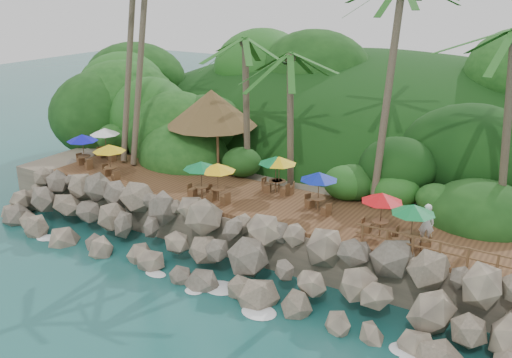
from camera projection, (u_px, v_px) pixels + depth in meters
The scene contains 12 objects.
ground at pixel (186, 287), 26.55m from camera, with size 140.00×140.00×0.00m, color #19514F.
land_base at pixel (335, 171), 39.07m from camera, with size 32.00×25.20×2.10m, color gray.
jungle_hill at pixel (375, 158), 45.44m from camera, with size 44.80×28.00×15.40m, color #143811.
seawall at pixel (212, 247), 27.78m from camera, with size 29.00×4.00×2.30m, color gray, non-canonical shape.
terrace at pixel (256, 201), 30.65m from camera, with size 26.00×5.00×0.20m, color brown.
jungle_foliage at pixel (328, 190), 38.60m from camera, with size 44.00×16.00×12.00m, color #143811, non-canonical shape.
foam_line at pixel (190, 283), 26.78m from camera, with size 25.20×0.80×0.06m.
palms at pixel (269, 3), 30.02m from camera, with size 27.73×7.17×13.44m.
palapa at pixel (212, 108), 35.40m from camera, with size 5.56×5.56×4.60m.
dining_clusters at pixel (226, 165), 30.59m from camera, with size 22.38×4.90×2.03m.
railing at pixel (440, 250), 23.49m from camera, with size 7.20×0.10×1.00m.
waiter at pixel (426, 224), 25.26m from camera, with size 0.67×0.44×1.82m, color white.
Camera 1 is at (15.06, -18.33, 13.26)m, focal length 41.20 mm.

